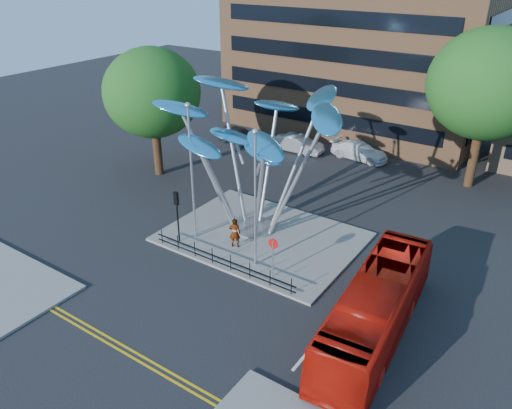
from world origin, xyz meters
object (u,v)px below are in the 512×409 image
Objects in this scene: leaf_sculpture at (254,130)px; parked_car_right at (359,151)px; street_lamp_left at (191,161)px; parked_car_left at (240,135)px; red_bus at (376,308)px; pedestrian at (235,233)px; street_lamp_right at (255,188)px; no_entry_sign_island at (273,251)px; tree_right at (489,84)px; traffic_light_island at (177,206)px; tree_left at (152,93)px; parked_car_mid at (298,144)px.

leaf_sculpture is 17.02m from parked_car_right.
parked_car_left is at bearing 117.02° from street_lamp_left.
pedestrian is (-10.18, 2.61, -0.44)m from red_bus.
leaf_sculpture is at bearing 124.91° from street_lamp_right.
tree_right is at bearing 72.88° from no_entry_sign_island.
leaf_sculpture reaches higher than street_lamp_left.
no_entry_sign_island is at bearing -166.31° from parked_car_right.
tree_right is 1.38× the size of street_lamp_left.
parked_car_left is (-21.37, 18.57, -0.77)m from red_bus.
pedestrian is at bearing -139.50° from parked_car_left.
leaf_sculpture is at bearing 54.96° from traffic_light_island.
street_lamp_left reaches higher than no_entry_sign_island.
parked_car_left is at bearing -81.73° from pedestrian.
tree_left is at bearing -151.39° from tree_right.
street_lamp_left is 3.59× the size of no_entry_sign_island.
parked_car_mid is at bearing -74.23° from parked_car_left.
parked_car_mid is at bearing 57.55° from tree_left.
tree_left is 16.19m from street_lamp_right.
tree_left is 11.60m from street_lamp_left.
traffic_light_island is 0.30× the size of red_bus.
street_lamp_right is at bearing 129.73° from pedestrian.
parked_car_right is (12.43, 12.56, -6.04)m from tree_left.
tree_right is 1.46× the size of street_lamp_right.
street_lamp_right is 19.95m from parked_car_mid.
parked_car_right is at bearing 80.28° from traffic_light_island.
tree_right is 21.62m from pedestrian.
red_bus is 2.17× the size of parked_car_right.
no_entry_sign_island is (4.07, -4.16, -5.06)m from leaf_sculpture.
street_lamp_right is at bearing -111.54° from tree_right.
pedestrian is (-3.68, 1.43, -0.69)m from no_entry_sign_island.
tree_left is 3.01× the size of traffic_light_island.
tree_right is at bearing -144.96° from pedestrian.
street_lamp_right reaches higher than parked_car_left.
tree_left reaches higher than parked_car_right.
street_lamp_right is at bearing -55.09° from leaf_sculpture.
traffic_light_island is at bearing -123.69° from tree_right.
street_lamp_left is at bearing 174.29° from street_lamp_right.
traffic_light_island reaches higher than red_bus.
street_lamp_right is at bearing 5.19° from traffic_light_island.
leaf_sculpture is 18.13m from parked_car_left.
parked_car_mid is (-7.52, 17.97, -4.30)m from street_lamp_right.
red_bus is (6.50, -1.18, -0.25)m from no_entry_sign_island.
parked_car_left is at bearing 130.52° from no_entry_sign_island.
tree_right is at bearing -89.58° from parked_car_mid.
street_lamp_left is at bearing -17.69° from pedestrian.
pedestrian is (12.32, -6.05, -5.67)m from tree_left.
street_lamp_left is at bearing 171.39° from no_entry_sign_island.
red_bus is 2.40× the size of parked_car_left.
traffic_light_island is at bearing -174.81° from street_lamp_right.
parked_car_right is (5.46, 1.58, -0.04)m from parked_car_mid.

